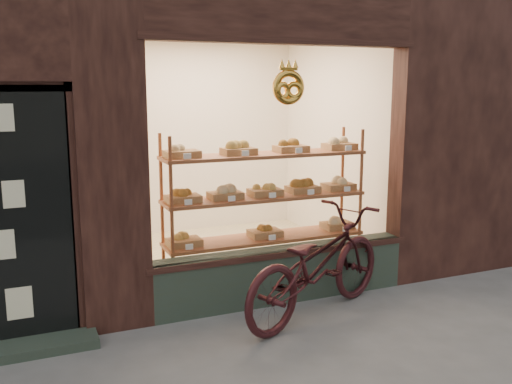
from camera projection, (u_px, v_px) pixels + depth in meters
name	position (u px, v px, depth m)	size (l,w,h in m)	color
display_shelf	(265.00, 209.00, 6.07)	(2.20, 0.45, 1.70)	#8F5A3C
bicycle	(316.00, 264.00, 5.37)	(0.68, 1.94, 1.02)	#351215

